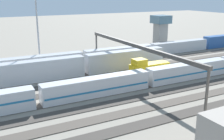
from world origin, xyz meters
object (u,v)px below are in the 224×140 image
(train_on_track_0, at_px, (115,54))
(train_on_track_4, at_px, (149,70))
(train_on_track_5, at_px, (139,79))
(signal_gantry, at_px, (136,48))
(control_tower, at_px, (161,28))
(train_on_track_2, at_px, (36,71))

(train_on_track_0, bearing_deg, train_on_track_4, 85.38)
(train_on_track_4, distance_m, train_on_track_5, 7.87)
(signal_gantry, bearing_deg, control_tower, -134.80)
(train_on_track_0, relative_size, signal_gantry, 2.55)
(signal_gantry, bearing_deg, train_on_track_2, -25.45)
(train_on_track_0, distance_m, control_tower, 28.78)
(train_on_track_5, bearing_deg, train_on_track_4, -140.54)
(train_on_track_4, height_order, train_on_track_2, same)
(signal_gantry, height_order, control_tower, control_tower)
(train_on_track_4, bearing_deg, train_on_track_5, 39.46)
(train_on_track_4, relative_size, signal_gantry, 0.22)
(control_tower, bearing_deg, train_on_track_0, 24.00)
(train_on_track_0, distance_m, signal_gantry, 21.50)
(train_on_track_5, relative_size, train_on_track_2, 1.95)
(train_on_track_2, xyz_separation_m, signal_gantry, (-21.01, 10.00, 5.18))
(signal_gantry, distance_m, control_tower, 44.43)
(train_on_track_4, bearing_deg, signal_gantry, 0.00)
(train_on_track_5, bearing_deg, signal_gantry, -114.43)
(train_on_track_0, bearing_deg, signal_gantry, 74.84)
(train_on_track_0, bearing_deg, control_tower, -156.00)
(train_on_track_5, relative_size, signal_gantry, 3.09)
(train_on_track_4, relative_size, train_on_track_2, 0.14)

